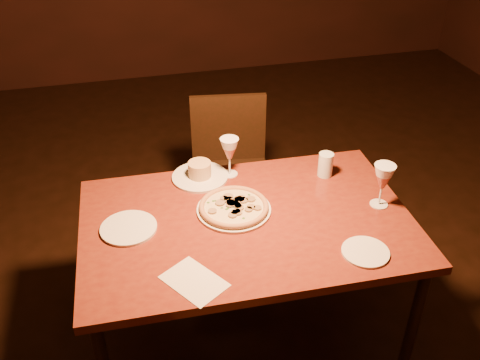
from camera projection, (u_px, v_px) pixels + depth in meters
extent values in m
cube|color=maroon|center=(247.00, 223.00, 2.13)|extent=(1.33, 0.88, 0.04)
cylinder|color=black|center=(106.00, 252.00, 2.51)|extent=(0.05, 0.05, 0.66)
cylinder|color=black|center=(412.00, 328.00, 2.13)|extent=(0.05, 0.05, 0.66)
cylinder|color=black|center=(345.00, 219.00, 2.72)|extent=(0.05, 0.05, 0.66)
cube|color=black|center=(232.00, 180.00, 2.84)|extent=(0.46, 0.46, 0.04)
cube|color=black|center=(228.00, 128.00, 2.88)|extent=(0.40, 0.09, 0.38)
cylinder|color=black|center=(204.00, 234.00, 2.82)|extent=(0.03, 0.03, 0.41)
cylinder|color=black|center=(202.00, 198.00, 3.09)|extent=(0.03, 0.03, 0.41)
cylinder|color=black|center=(265.00, 230.00, 2.85)|extent=(0.03, 0.03, 0.41)
cylinder|color=black|center=(257.00, 195.00, 3.12)|extent=(0.03, 0.03, 0.41)
cylinder|color=silver|center=(234.00, 210.00, 2.16)|extent=(0.30, 0.30, 0.01)
cylinder|color=beige|center=(234.00, 207.00, 2.16)|extent=(0.27, 0.27, 0.01)
torus|color=#B47C4E|center=(234.00, 206.00, 2.16)|extent=(0.28, 0.28, 0.02)
cylinder|color=silver|center=(200.00, 177.00, 2.37)|extent=(0.25, 0.25, 0.01)
cylinder|color=tan|center=(200.00, 169.00, 2.35)|extent=(0.10, 0.10, 0.07)
cylinder|color=silver|center=(326.00, 165.00, 2.36)|extent=(0.07, 0.07, 0.11)
cylinder|color=silver|center=(129.00, 228.00, 2.07)|extent=(0.22, 0.22, 0.01)
cylinder|color=silver|center=(365.00, 252.00, 1.95)|extent=(0.18, 0.18, 0.01)
cube|color=silver|center=(194.00, 281.00, 1.83)|extent=(0.24, 0.26, 0.00)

